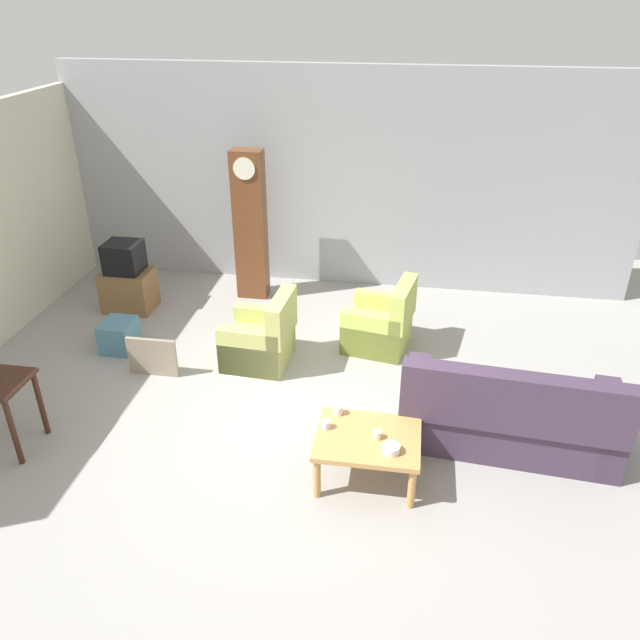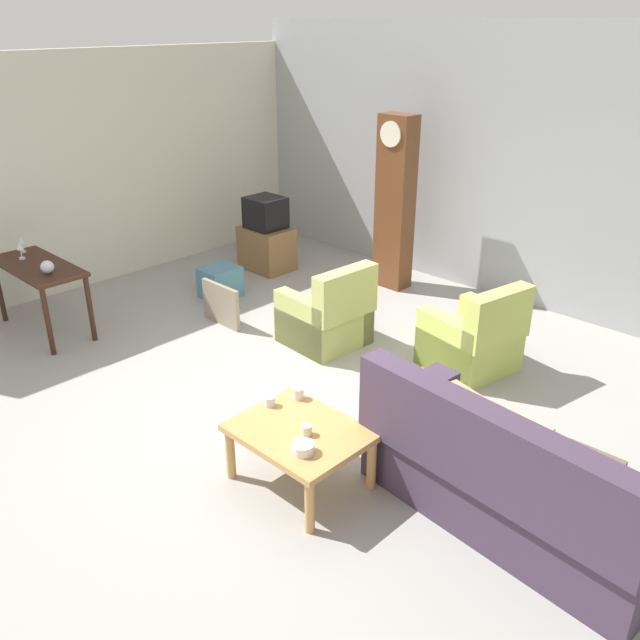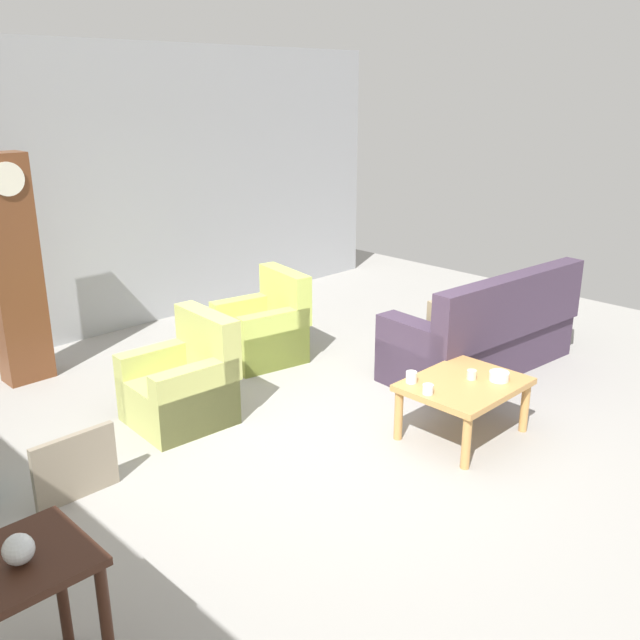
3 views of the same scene
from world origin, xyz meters
name	(u,v)px [view 3 (image 3 of 3)]	position (x,y,z in m)	size (l,w,h in m)	color
ground_plane	(327,433)	(0.00, 0.00, 0.00)	(10.40, 10.40, 0.00)	#999691
garage_door_wall	(96,194)	(0.00, 3.60, 1.60)	(8.40, 0.16, 3.20)	#9EA0A5
couch_floral	(484,336)	(2.10, -0.14, 0.36)	(2.17, 1.05, 1.04)	#423347
armchair_olive_near	(183,387)	(-0.70, 1.03, 0.31)	(0.84, 0.81, 0.92)	#B7BC66
armchair_olive_far	(264,331)	(0.72, 1.64, 0.31)	(0.92, 0.89, 0.92)	#BECE5C
coffee_table_wood	(464,389)	(0.77, -0.80, 0.41)	(0.96, 0.76, 0.48)	tan
grandfather_clock	(14,271)	(-1.27, 2.86, 1.09)	(0.44, 0.30, 2.17)	brown
framed_picture_leaning	(76,467)	(-1.91, 0.55, 0.24)	(0.60, 0.05, 0.48)	gray
glass_dome_cloche	(18,549)	(-2.84, -0.94, 0.85)	(0.14, 0.14, 0.14)	silver
cup_white_porcelain	(411,377)	(0.45, -0.51, 0.52)	(0.09, 0.09, 0.09)	white
cup_blue_rimmed	(428,389)	(0.37, -0.73, 0.51)	(0.08, 0.08, 0.08)	silver
cup_cream_tall	(472,375)	(0.85, -0.81, 0.51)	(0.08, 0.08, 0.08)	beige
bowl_white_stacked	(499,376)	(0.99, -0.98, 0.51)	(0.16, 0.16, 0.07)	white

